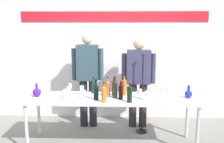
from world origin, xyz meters
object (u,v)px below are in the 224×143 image
at_px(display_table, 112,101).
at_px(wine_glass_left_3, 84,93).
at_px(wine_glass_left_4, 69,89).
at_px(wine_glass_left_5, 70,86).
at_px(wine_glass_left_0, 66,92).
at_px(presenter_left, 88,75).
at_px(wine_bottle_3, 121,91).
at_px(wine_bottle_1, 130,93).
at_px(wine_bottle_7, 108,88).
at_px(wine_glass_right_1, 168,90).
at_px(presenter_right, 138,77).
at_px(decanter_blue_left, 37,92).
at_px(decanter_blue_right, 188,94).
at_px(wine_bottle_0, 96,91).
at_px(wine_glass_left_2, 82,89).
at_px(wine_bottle_4, 115,89).
at_px(wine_bottle_6, 104,94).
at_px(wine_glass_left_1, 64,94).
at_px(microphone_stand, 142,107).
at_px(wine_glass_right_2, 147,94).
at_px(wine_glass_right_0, 140,92).
at_px(wine_bottle_5, 94,86).
at_px(wine_glass_right_3, 163,92).
at_px(wine_bottle_8, 114,87).

xyz_separation_m(display_table, wine_glass_left_3, (-0.41, -0.13, 0.16)).
relative_size(wine_glass_left_4, wine_glass_left_5, 1.00).
relative_size(display_table, wine_glass_left_0, 18.17).
relative_size(presenter_left, wine_bottle_3, 6.06).
relative_size(wine_bottle_1, wine_bottle_7, 0.99).
bearing_deg(wine_glass_right_1, presenter_right, 120.34).
bearing_deg(wine_glass_left_4, decanter_blue_left, -172.68).
bearing_deg(decanter_blue_right, presenter_left, 156.32).
bearing_deg(wine_glass_left_0, wine_glass_left_3, -8.97).
height_order(presenter_right, wine_glass_left_5, presenter_right).
relative_size(wine_bottle_0, wine_glass_left_2, 2.10).
bearing_deg(wine_bottle_4, wine_bottle_6, -124.98).
bearing_deg(wine_bottle_1, presenter_left, 126.99).
relative_size(presenter_left, wine_glass_left_4, 11.63).
distance_m(display_table, wine_glass_left_1, 0.73).
xyz_separation_m(wine_bottle_7, wine_glass_left_3, (-0.35, -0.18, -0.03)).
distance_m(decanter_blue_right, wine_glass_left_5, 1.87).
xyz_separation_m(display_table, decanter_blue_right, (1.17, 0.01, 0.12)).
xyz_separation_m(wine_bottle_3, wine_glass_right_1, (0.72, 0.12, -0.01)).
height_order(decanter_blue_left, presenter_right, presenter_right).
distance_m(decanter_blue_right, microphone_stand, 0.89).
bearing_deg(presenter_right, decanter_blue_left, -156.24).
height_order(wine_glass_left_4, microphone_stand, microphone_stand).
height_order(decanter_blue_left, decanter_blue_right, decanter_blue_left).
distance_m(wine_bottle_3, wine_glass_left_3, 0.55).
xyz_separation_m(decanter_blue_right, presenter_right, (-0.71, 0.71, 0.11)).
bearing_deg(wine_glass_right_2, wine_glass_right_0, 135.11).
xyz_separation_m(display_table, wine_glass_left_0, (-0.69, -0.09, 0.16)).
bearing_deg(wine_glass_right_0, presenter_left, 139.26).
bearing_deg(wine_bottle_3, wine_glass_left_5, 158.72).
height_order(presenter_right, wine_glass_right_0, presenter_right).
xyz_separation_m(presenter_right, wine_glass_left_1, (-1.14, -0.92, -0.07)).
bearing_deg(decanter_blue_right, wine_bottle_0, -174.10).
xyz_separation_m(presenter_left, presenter_right, (0.92, 0.00, -0.03)).
bearing_deg(wine_bottle_1, wine_glass_left_4, 161.83).
height_order(wine_glass_left_0, wine_glass_left_3, same).
bearing_deg(decanter_blue_left, wine_glass_left_3, -10.82).
height_order(decanter_blue_left, wine_bottle_3, wine_bottle_3).
bearing_deg(wine_glass_left_1, wine_bottle_5, 48.26).
height_order(decanter_blue_left, wine_glass_left_2, decanter_blue_left).
relative_size(wine_glass_left_2, wine_glass_right_3, 1.01).
height_order(presenter_right, wine_glass_left_2, presenter_right).
bearing_deg(wine_glass_right_1, wine_glass_right_2, -153.22).
bearing_deg(presenter_right, wine_bottle_8, -125.19).
xyz_separation_m(wine_glass_left_0, wine_glass_left_3, (0.28, -0.04, -0.00)).
relative_size(wine_bottle_7, wine_glass_left_2, 2.06).
bearing_deg(wine_bottle_7, display_table, -40.00).
xyz_separation_m(wine_glass_right_2, microphone_stand, (-0.01, 0.61, -0.41)).
bearing_deg(presenter_right, wine_glass_left_5, -157.31).
relative_size(wine_bottle_1, wine_glass_left_5, 2.05).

